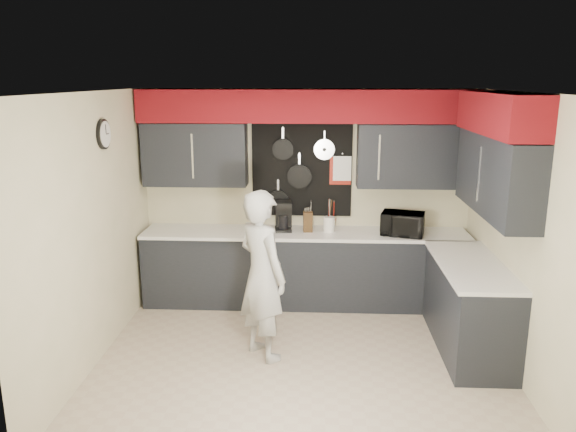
# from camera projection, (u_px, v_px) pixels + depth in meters

# --- Properties ---
(ground) EXTENTS (4.00, 4.00, 0.00)m
(ground) POSITION_uv_depth(u_px,v_px,m) (301.00, 359.00, 5.57)
(ground) COLOR #BAA990
(ground) RESTS_ON ground
(back_wall_assembly) EXTENTS (4.00, 0.36, 2.60)m
(back_wall_assembly) POSITION_uv_depth(u_px,v_px,m) (307.00, 139.00, 6.64)
(back_wall_assembly) COLOR beige
(back_wall_assembly) RESTS_ON ground
(right_wall_assembly) EXTENTS (0.36, 3.50, 2.60)m
(right_wall_assembly) POSITION_uv_depth(u_px,v_px,m) (500.00, 163.00, 5.27)
(right_wall_assembly) COLOR beige
(right_wall_assembly) RESTS_ON ground
(left_wall_assembly) EXTENTS (0.05, 3.50, 2.60)m
(left_wall_assembly) POSITION_uv_depth(u_px,v_px,m) (94.00, 227.00, 5.37)
(left_wall_assembly) COLOR beige
(left_wall_assembly) RESTS_ON ground
(base_cabinets) EXTENTS (3.95, 2.20, 0.92)m
(base_cabinets) POSITION_uv_depth(u_px,v_px,m) (346.00, 277.00, 6.54)
(base_cabinets) COLOR black
(base_cabinets) RESTS_ON ground
(microwave) EXTENTS (0.55, 0.44, 0.27)m
(microwave) POSITION_uv_depth(u_px,v_px,m) (402.00, 224.00, 6.58)
(microwave) COLOR black
(microwave) RESTS_ON base_cabinets
(knife_block) EXTENTS (0.12, 0.12, 0.24)m
(knife_block) POSITION_uv_depth(u_px,v_px,m) (308.00, 222.00, 6.73)
(knife_block) COLOR #32200F
(knife_block) RESTS_ON base_cabinets
(utensil_crock) EXTENTS (0.14, 0.14, 0.18)m
(utensil_crock) POSITION_uv_depth(u_px,v_px,m) (329.00, 224.00, 6.75)
(utensil_crock) COLOR white
(utensil_crock) RESTS_ON base_cabinets
(coffee_maker) EXTENTS (0.22, 0.26, 0.36)m
(coffee_maker) POSITION_uv_depth(u_px,v_px,m) (283.00, 215.00, 6.78)
(coffee_maker) COLOR black
(coffee_maker) RESTS_ON base_cabinets
(person) EXTENTS (0.72, 0.73, 1.70)m
(person) POSITION_uv_depth(u_px,v_px,m) (262.00, 275.00, 5.47)
(person) COLOR #B6B6B3
(person) RESTS_ON ground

